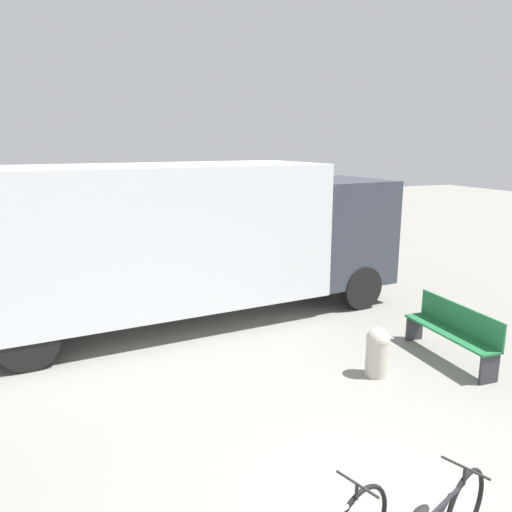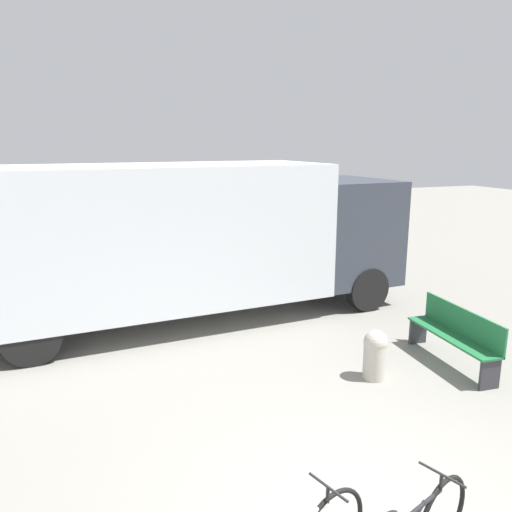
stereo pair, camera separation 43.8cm
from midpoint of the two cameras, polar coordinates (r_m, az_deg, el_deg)
delivery_truck at (r=10.10m, az=-10.48°, el=2.22°), size 9.57×3.02×3.19m
park_bench at (r=9.02m, az=20.34°, el=-7.89°), size 0.55×1.96×0.95m
bollard_near_bench at (r=8.12m, az=12.17°, el=-10.49°), size 0.37×0.37×0.79m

